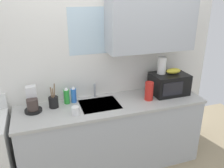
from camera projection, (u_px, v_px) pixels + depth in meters
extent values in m
cube|color=white|center=(103.00, 67.00, 3.00)|extent=(3.05, 0.10, 2.50)
cube|color=#B2B7BC|center=(151.00, 25.00, 2.78)|extent=(1.07, 0.32, 0.62)
cube|color=silver|center=(92.00, 31.00, 2.74)|extent=(0.56, 0.02, 0.55)
cube|color=#B2B7BC|center=(112.00, 136.00, 2.99)|extent=(2.25, 0.60, 0.86)
cube|color=#B7B7B2|center=(112.00, 104.00, 2.82)|extent=(2.28, 0.63, 0.03)
cube|color=#9EA0A5|center=(100.00, 109.00, 2.82)|extent=(0.46, 0.38, 0.14)
cylinder|color=#B2B5BA|center=(95.00, 90.00, 2.95)|extent=(0.03, 0.03, 0.18)
cube|color=black|center=(169.00, 84.00, 3.05)|extent=(0.46, 0.34, 0.27)
cube|color=black|center=(173.00, 89.00, 2.88)|extent=(0.28, 0.01, 0.17)
ellipsoid|color=gold|center=(173.00, 71.00, 3.00)|extent=(0.20, 0.11, 0.07)
cylinder|color=white|center=(162.00, 65.00, 2.98)|extent=(0.11, 0.11, 0.22)
cylinder|color=black|center=(33.00, 110.00, 2.61)|extent=(0.19, 0.19, 0.03)
cylinder|color=#3F332D|center=(33.00, 104.00, 2.57)|extent=(0.12, 0.12, 0.13)
cube|color=silver|center=(32.00, 97.00, 2.62)|extent=(0.11, 0.09, 0.26)
cylinder|color=blue|center=(74.00, 95.00, 2.82)|extent=(0.07, 0.07, 0.17)
cone|color=white|center=(73.00, 88.00, 2.78)|extent=(0.05, 0.05, 0.04)
cylinder|color=green|center=(67.00, 97.00, 2.79)|extent=(0.07, 0.07, 0.17)
cone|color=white|center=(66.00, 89.00, 2.75)|extent=(0.05, 0.05, 0.04)
cylinder|color=red|center=(149.00, 91.00, 2.87)|extent=(0.10, 0.10, 0.23)
cylinder|color=white|center=(75.00, 111.00, 2.54)|extent=(0.08, 0.08, 0.09)
cylinder|color=black|center=(54.00, 102.00, 2.70)|extent=(0.11, 0.11, 0.13)
cylinder|color=olive|center=(52.00, 96.00, 2.66)|extent=(0.02, 0.02, 0.21)
cylinder|color=olive|center=(54.00, 94.00, 2.68)|extent=(0.03, 0.02, 0.25)
cylinder|color=olive|center=(53.00, 97.00, 2.65)|extent=(0.01, 0.02, 0.20)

